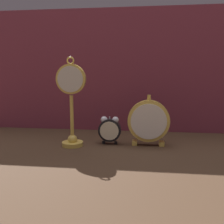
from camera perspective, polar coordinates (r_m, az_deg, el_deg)
The scene contains 5 objects.
ground_plane at distance 0.95m, azimuth -0.60°, elevation -8.60°, with size 4.00×4.00×0.00m, color #422D1E.
fabric_backdrop_drape at distance 1.23m, azimuth 1.42°, elevation 9.33°, with size 1.61×0.01×0.59m, color brown.
pocket_watch_on_stand at distance 0.98m, azimuth -9.24°, elevation 1.83°, with size 0.12×0.08×0.35m.
alarm_clock_twin_bell at distance 1.01m, azimuth -0.53°, elevation -3.88°, with size 0.09×0.03×0.11m.
mantel_clock_silver at distance 1.00m, azimuth 8.35°, elevation -2.09°, with size 0.16×0.04×0.20m.
Camera 1 is at (0.12, -0.90, 0.29)m, focal length 40.00 mm.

